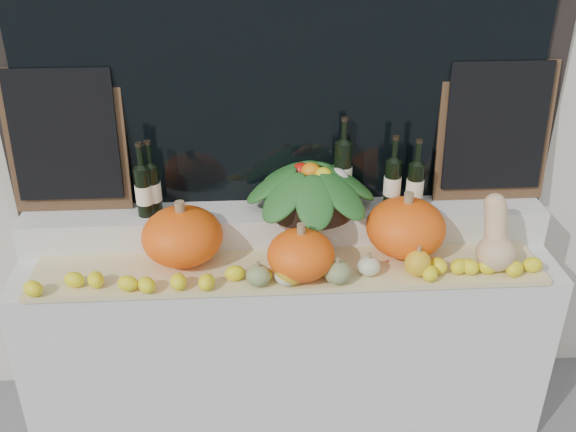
{
  "coord_description": "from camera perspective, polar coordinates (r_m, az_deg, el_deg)",
  "views": [
    {
      "loc": [
        -0.14,
        -0.83,
        2.35
      ],
      "look_at": [
        0.0,
        1.45,
        1.12
      ],
      "focal_mm": 40.0,
      "sensor_mm": 36.0,
      "label": 1
    }
  ],
  "objects": [
    {
      "name": "wine_bottle_tall",
      "position": [
        2.83,
        4.87,
        3.91
      ],
      "size": [
        0.08,
        0.08,
        0.4
      ],
      "color": "black",
      "rests_on": "rear_tier"
    },
    {
      "name": "wine_bottle_far_right",
      "position": [
        2.85,
        11.22,
        2.73
      ],
      "size": [
        0.08,
        0.08,
        0.32
      ],
      "color": "black",
      "rests_on": "rear_tier"
    },
    {
      "name": "lemon_heap",
      "position": [
        2.55,
        0.21,
        -5.33
      ],
      "size": [
        2.2,
        0.16,
        0.06
      ],
      "primitive_type": null,
      "color": "yellow",
      "rests_on": "straw_bedding"
    },
    {
      "name": "chalkboard_left",
      "position": [
        2.86,
        -19.19,
        6.51
      ],
      "size": [
        0.5,
        0.09,
        0.62
      ],
      "rotation": [
        -0.1,
        0.0,
        0.0
      ],
      "color": "#4C331E",
      "rests_on": "rear_tier"
    },
    {
      "name": "straw_bedding",
      "position": [
        2.67,
        0.06,
        -4.81
      ],
      "size": [
        2.1,
        0.32,
        0.02
      ],
      "primitive_type": "cube",
      "color": "tan",
      "rests_on": "display_sill"
    },
    {
      "name": "chalkboard_right",
      "position": [
        2.95,
        17.95,
        7.32
      ],
      "size": [
        0.5,
        0.09,
        0.62
      ],
      "rotation": [
        -0.1,
        0.0,
        0.0
      ],
      "color": "#4C331E",
      "rests_on": "rear_tier"
    },
    {
      "name": "wine_bottle_near_left",
      "position": [
        2.81,
        -11.99,
        2.44
      ],
      "size": [
        0.08,
        0.08,
        0.33
      ],
      "color": "black",
      "rests_on": "rear_tier"
    },
    {
      "name": "pumpkin_right",
      "position": [
        2.75,
        10.43,
        -1.02
      ],
      "size": [
        0.36,
        0.36,
        0.25
      ],
      "primitive_type": "ellipsoid",
      "rotation": [
        0.0,
        0.0,
        -0.07
      ],
      "color": "#FF5B0D",
      "rests_on": "straw_bedding"
    },
    {
      "name": "wine_bottle_near_right",
      "position": [
        2.84,
        9.27,
        2.98
      ],
      "size": [
        0.08,
        0.08,
        0.33
      ],
      "color": "black",
      "rests_on": "rear_tier"
    },
    {
      "name": "butternut_squash",
      "position": [
        2.75,
        17.97,
        -2.1
      ],
      "size": [
        0.16,
        0.22,
        0.3
      ],
      "color": "#D8AF7F",
      "rests_on": "straw_bedding"
    },
    {
      "name": "pumpkin_left",
      "position": [
        2.68,
        -9.37,
        -1.77
      ],
      "size": [
        0.43,
        0.43,
        0.24
      ],
      "primitive_type": "ellipsoid",
      "rotation": [
        0.0,
        0.0,
        -0.33
      ],
      "color": "#FF5B0D",
      "rests_on": "straw_bedding"
    },
    {
      "name": "display_sill",
      "position": [
        3.04,
        -0.09,
        -10.7
      ],
      "size": [
        2.3,
        0.55,
        0.88
      ],
      "primitive_type": "cube",
      "color": "silver",
      "rests_on": "ground"
    },
    {
      "name": "decorative_gourds",
      "position": [
        2.55,
        3.2,
        -4.72
      ],
      "size": [
        0.75,
        0.16,
        0.17
      ],
      "color": "#325A1B",
      "rests_on": "straw_bedding"
    },
    {
      "name": "wine_bottle_far_left",
      "position": [
        2.79,
        -12.68,
        2.22
      ],
      "size": [
        0.08,
        0.08,
        0.33
      ],
      "color": "black",
      "rests_on": "rear_tier"
    },
    {
      "name": "produce_bowl",
      "position": [
        2.78,
        2.03,
        2.6
      ],
      "size": [
        0.6,
        0.6,
        0.23
      ],
      "color": "black",
      "rests_on": "rear_tier"
    },
    {
      "name": "rear_tier",
      "position": [
        2.87,
        -0.27,
        -0.7
      ],
      "size": [
        2.3,
        0.25,
        0.16
      ],
      "primitive_type": "cube",
      "color": "silver",
      "rests_on": "display_sill"
    },
    {
      "name": "pumpkin_center",
      "position": [
        2.56,
        1.15,
        -3.46
      ],
      "size": [
        0.36,
        0.36,
        0.2
      ],
      "primitive_type": "ellipsoid",
      "rotation": [
        0.0,
        0.0,
        -0.43
      ],
      "color": "#FF5B0D",
      "rests_on": "straw_bedding"
    }
  ]
}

